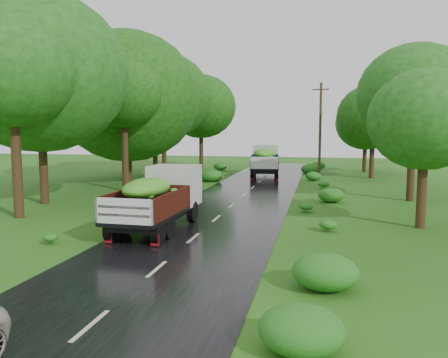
% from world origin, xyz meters
% --- Properties ---
extents(ground, '(120.00, 120.00, 0.00)m').
position_xyz_m(ground, '(0.00, 0.00, 0.00)').
color(ground, '#184D10').
rests_on(ground, ground).
extents(road, '(6.50, 80.00, 0.02)m').
position_xyz_m(road, '(0.00, 5.00, 0.01)').
color(road, black).
rests_on(road, ground).
extents(road_lines, '(0.12, 69.60, 0.00)m').
position_xyz_m(road_lines, '(0.00, 6.00, 0.02)').
color(road_lines, '#BFB78C').
rests_on(road_lines, road).
extents(truck_near, '(2.33, 6.30, 2.63)m').
position_xyz_m(truck_near, '(-1.88, 5.33, 1.49)').
color(truck_near, black).
rests_on(truck_near, ground).
extents(truck_far, '(3.13, 7.12, 2.90)m').
position_xyz_m(truck_far, '(-0.12, 28.42, 1.64)').
color(truck_far, black).
rests_on(truck_far, ground).
extents(utility_pole, '(1.54, 0.26, 8.80)m').
position_xyz_m(utility_pole, '(4.87, 30.46, 4.53)').
color(utility_pole, '#382616').
rests_on(utility_pole, ground).
extents(trees_left, '(6.72, 33.80, 9.75)m').
position_xyz_m(trees_left, '(-10.16, 21.86, 7.09)').
color(trees_left, black).
rests_on(trees_left, ground).
extents(trees_right, '(4.46, 30.67, 8.03)m').
position_xyz_m(trees_right, '(9.67, 22.96, 5.45)').
color(trees_right, black).
rests_on(trees_right, ground).
extents(shrubs, '(11.90, 44.00, 0.70)m').
position_xyz_m(shrubs, '(0.00, 14.00, 0.35)').
color(shrubs, '#206317').
rests_on(shrubs, ground).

